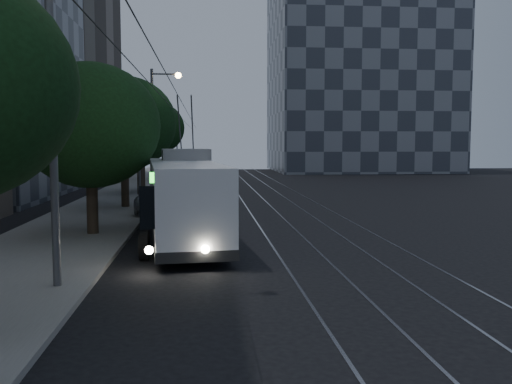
{
  "coord_description": "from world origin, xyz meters",
  "views": [
    {
      "loc": [
        -2.13,
        -18.34,
        3.71
      ],
      "look_at": [
        -0.16,
        3.17,
        1.82
      ],
      "focal_mm": 40.0,
      "sensor_mm": 36.0,
      "label": 1
    }
  ],
  "objects_px": {
    "car_white_d": "(198,177)",
    "car_white_b": "(183,187)",
    "car_white_c": "(195,179)",
    "streetlamp_far": "(158,118)",
    "car_white_a": "(178,193)",
    "streetlamp_near": "(68,50)",
    "pickup_silver": "(170,198)",
    "trolleybus": "(184,198)"
  },
  "relations": [
    {
      "from": "car_white_d",
      "to": "car_white_b",
      "type": "bearing_deg",
      "value": -77.07
    },
    {
      "from": "car_white_c",
      "to": "streetlamp_far",
      "type": "distance_m",
      "value": 6.72
    },
    {
      "from": "car_white_a",
      "to": "streetlamp_near",
      "type": "height_order",
      "value": "streetlamp_near"
    },
    {
      "from": "pickup_silver",
      "to": "car_white_a",
      "type": "xyz_separation_m",
      "value": [
        0.19,
        5.02,
        -0.2
      ]
    },
    {
      "from": "car_white_b",
      "to": "car_white_d",
      "type": "bearing_deg",
      "value": 99.98
    },
    {
      "from": "car_white_c",
      "to": "streetlamp_near",
      "type": "xyz_separation_m",
      "value": [
        -2.55,
        -31.48,
        5.19
      ]
    },
    {
      "from": "pickup_silver",
      "to": "streetlamp_near",
      "type": "distance_m",
      "value": 16.37
    },
    {
      "from": "car_white_b",
      "to": "streetlamp_near",
      "type": "relative_size",
      "value": 0.45
    },
    {
      "from": "pickup_silver",
      "to": "car_white_b",
      "type": "distance_m",
      "value": 9.69
    },
    {
      "from": "car_white_a",
      "to": "car_white_b",
      "type": "distance_m",
      "value": 4.66
    },
    {
      "from": "car_white_a",
      "to": "trolleybus",
      "type": "bearing_deg",
      "value": -75.81
    },
    {
      "from": "trolleybus",
      "to": "streetlamp_far",
      "type": "relative_size",
      "value": 1.29
    },
    {
      "from": "pickup_silver",
      "to": "car_white_d",
      "type": "relative_size",
      "value": 1.5
    },
    {
      "from": "car_white_b",
      "to": "car_white_d",
      "type": "xyz_separation_m",
      "value": [
        0.87,
        10.88,
        0.03
      ]
    },
    {
      "from": "car_white_a",
      "to": "streetlamp_far",
      "type": "xyz_separation_m",
      "value": [
        -1.67,
        6.91,
        4.82
      ]
    },
    {
      "from": "car_white_a",
      "to": "car_white_c",
      "type": "height_order",
      "value": "car_white_c"
    },
    {
      "from": "pickup_silver",
      "to": "car_white_b",
      "type": "bearing_deg",
      "value": 95.5
    },
    {
      "from": "trolleybus",
      "to": "car_white_d",
      "type": "bearing_deg",
      "value": 83.71
    },
    {
      "from": "trolleybus",
      "to": "car_white_b",
      "type": "distance_m",
      "value": 17.84
    },
    {
      "from": "trolleybus",
      "to": "streetlamp_far",
      "type": "bearing_deg",
      "value": 91.22
    },
    {
      "from": "car_white_d",
      "to": "trolleybus",
      "type": "bearing_deg",
      "value": -72.92
    },
    {
      "from": "trolleybus",
      "to": "car_white_c",
      "type": "relative_size",
      "value": 2.55
    },
    {
      "from": "trolleybus",
      "to": "streetlamp_far",
      "type": "height_order",
      "value": "streetlamp_far"
    },
    {
      "from": "car_white_c",
      "to": "car_white_b",
      "type": "bearing_deg",
      "value": -94.79
    },
    {
      "from": "trolleybus",
      "to": "car_white_d",
      "type": "relative_size",
      "value": 2.92
    },
    {
      "from": "car_white_c",
      "to": "pickup_silver",
      "type": "bearing_deg",
      "value": -92.05
    },
    {
      "from": "streetlamp_far",
      "to": "trolleybus",
      "type": "bearing_deg",
      "value": -82.89
    },
    {
      "from": "car_white_d",
      "to": "streetlamp_near",
      "type": "xyz_separation_m",
      "value": [
        -2.69,
        -36.05,
        5.26
      ]
    },
    {
      "from": "car_white_d",
      "to": "streetlamp_far",
      "type": "distance_m",
      "value": 10.23
    },
    {
      "from": "streetlamp_near",
      "to": "streetlamp_far",
      "type": "bearing_deg",
      "value": 90.03
    },
    {
      "from": "streetlamp_far",
      "to": "car_white_c",
      "type": "bearing_deg",
      "value": 57.73
    },
    {
      "from": "car_white_a",
      "to": "car_white_d",
      "type": "bearing_deg",
      "value": 96.8
    },
    {
      "from": "pickup_silver",
      "to": "streetlamp_far",
      "type": "height_order",
      "value": "streetlamp_far"
    },
    {
      "from": "trolleybus",
      "to": "car_white_b",
      "type": "relative_size",
      "value": 2.62
    },
    {
      "from": "streetlamp_near",
      "to": "car_white_d",
      "type": "bearing_deg",
      "value": 85.73
    },
    {
      "from": "car_white_b",
      "to": "streetlamp_near",
      "type": "xyz_separation_m",
      "value": [
        -1.82,
        -25.16,
        5.29
      ]
    },
    {
      "from": "car_white_a",
      "to": "car_white_b",
      "type": "bearing_deg",
      "value": 98.61
    },
    {
      "from": "pickup_silver",
      "to": "car_white_a",
      "type": "height_order",
      "value": "pickup_silver"
    },
    {
      "from": "car_white_b",
      "to": "streetlamp_far",
      "type": "height_order",
      "value": "streetlamp_far"
    },
    {
      "from": "car_white_b",
      "to": "streetlamp_far",
      "type": "bearing_deg",
      "value": 143.74
    },
    {
      "from": "trolleybus",
      "to": "car_white_a",
      "type": "bearing_deg",
      "value": 87.71
    },
    {
      "from": "car_white_b",
      "to": "streetlamp_far",
      "type": "xyz_separation_m",
      "value": [
        -1.83,
        2.25,
        4.81
      ]
    }
  ]
}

